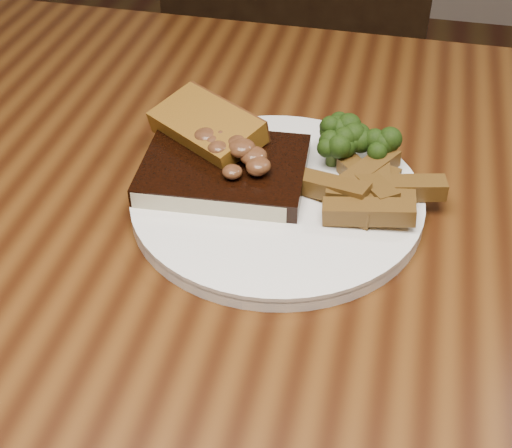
{
  "coord_description": "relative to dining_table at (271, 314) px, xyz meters",
  "views": [
    {
      "loc": [
        0.09,
        -0.47,
        1.18
      ],
      "look_at": [
        -0.01,
        -0.01,
        0.78
      ],
      "focal_mm": 50.0,
      "sensor_mm": 36.0,
      "label": 1
    }
  ],
  "objects": [
    {
      "name": "plate",
      "position": [
        -0.01,
        0.05,
        0.1
      ],
      "size": [
        0.32,
        0.32,
        0.01
      ],
      "primitive_type": "cylinder",
      "rotation": [
        0.0,
        0.0,
        -0.15
      ],
      "color": "white",
      "rests_on": "dining_table"
    },
    {
      "name": "steak_bone",
      "position": [
        -0.06,
        0.01,
        0.11
      ],
      "size": [
        0.14,
        0.02,
        0.02
      ],
      "primitive_type": "cube",
      "rotation": [
        0.0,
        0.0,
        0.07
      ],
      "color": "beige",
      "rests_on": "plate"
    },
    {
      "name": "broccoli_cluster",
      "position": [
        0.04,
        0.11,
        0.12
      ],
      "size": [
        0.07,
        0.07,
        0.04
      ],
      "primitive_type": null,
      "color": "#1E350C",
      "rests_on": "plate"
    },
    {
      "name": "potato_wedges",
      "position": [
        0.07,
        0.05,
        0.12
      ],
      "size": [
        0.11,
        0.11,
        0.02
      ],
      "primitive_type": null,
      "color": "brown",
      "rests_on": "plate"
    },
    {
      "name": "steak",
      "position": [
        -0.06,
        0.07,
        0.12
      ],
      "size": [
        0.16,
        0.13,
        0.02
      ],
      "primitive_type": "cube",
      "rotation": [
        0.0,
        0.0,
        0.07
      ],
      "color": "black",
      "rests_on": "plate"
    },
    {
      "name": "dining_table",
      "position": [
        0.0,
        0.0,
        0.0
      ],
      "size": [
        1.6,
        0.9,
        0.75
      ],
      "color": "#4E2B0F",
      "rests_on": "ground"
    },
    {
      "name": "mushroom_pile",
      "position": [
        -0.05,
        0.07,
        0.14
      ],
      "size": [
        0.07,
        0.07,
        0.03
      ],
      "primitive_type": null,
      "color": "brown",
      "rests_on": "steak"
    },
    {
      "name": "chair_far",
      "position": [
        -0.09,
        0.71,
        -0.16
      ],
      "size": [
        0.45,
        0.45,
        0.91
      ],
      "rotation": [
        0.0,
        0.0,
        3.09
      ],
      "color": "black",
      "rests_on": "ground"
    },
    {
      "name": "garlic_bread",
      "position": [
        -0.09,
        0.11,
        0.12
      ],
      "size": [
        0.13,
        0.11,
        0.02
      ],
      "primitive_type": "cube",
      "rotation": [
        0.0,
        0.0,
        -0.57
      ],
      "color": "#935C1A",
      "rests_on": "plate"
    }
  ]
}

